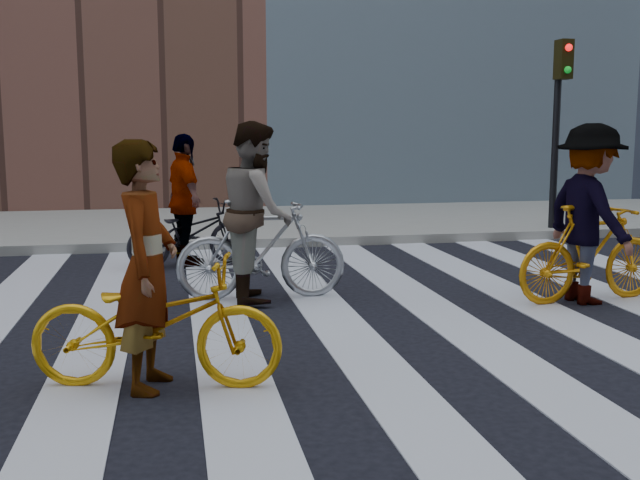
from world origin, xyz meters
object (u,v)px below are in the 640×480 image
object	(u,v)px
rider_right	(589,214)
rider_rear	(185,201)
traffic_signal	(559,103)
bike_silver_mid	(261,249)
bike_dark_rear	(190,233)
bike_yellow_left	(156,323)
rider_mid	(256,212)
rider_left	(147,266)
bike_yellow_right	(591,253)

from	to	relation	value
rider_right	rider_rear	xyz separation A→B (m)	(-4.18, 3.00, -0.06)
traffic_signal	bike_silver_mid	distance (m)	6.95
bike_dark_rear	traffic_signal	bearing A→B (deg)	-91.63
traffic_signal	bike_yellow_left	xyz separation A→B (m)	(-6.61, -6.50, -1.80)
bike_dark_rear	rider_mid	distance (m)	2.36
rider_left	rider_mid	size ratio (longest dim) A/B	0.92
rider_mid	rider_rear	world-z (taller)	rider_mid
bike_dark_rear	rider_left	bearing A→B (deg)	159.07
traffic_signal	rider_left	distance (m)	9.41
bike_yellow_left	rider_mid	bearing A→B (deg)	-8.05
bike_silver_mid	rider_left	size ratio (longest dim) A/B	1.04
rider_left	rider_rear	distance (m)	4.88
rider_mid	rider_rear	size ratio (longest dim) A/B	1.08
traffic_signal	rider_rear	xyz separation A→B (m)	(-6.31, -1.63, -1.38)
rider_rear	rider_mid	bearing A→B (deg)	-178.01
rider_right	rider_left	bearing A→B (deg)	105.64
bike_yellow_left	bike_silver_mid	bearing A→B (deg)	-8.98
bike_yellow_left	bike_yellow_right	distance (m)	4.90
bike_yellow_left	rider_right	bearing A→B (deg)	-54.48
bike_yellow_left	bike_yellow_right	bearing A→B (deg)	-54.70
bike_yellow_left	rider_mid	distance (m)	2.90
rider_left	traffic_signal	bearing A→B (deg)	-32.79
bike_yellow_right	bike_dark_rear	xyz separation A→B (m)	(-4.18, 3.00, -0.08)
bike_yellow_left	rider_left	world-z (taller)	rider_left
bike_yellow_left	bike_silver_mid	distance (m)	2.88
rider_mid	rider_right	world-z (taller)	rider_mid
bike_silver_mid	rider_mid	bearing A→B (deg)	91.43
bike_yellow_left	bike_yellow_right	xyz separation A→B (m)	(4.53, 1.86, 0.05)
bike_silver_mid	rider_mid	xyz separation A→B (m)	(-0.05, 0.00, 0.41)
rider_left	rider_right	xyz separation A→B (m)	(4.53, 1.86, 0.07)
bike_silver_mid	rider_left	distance (m)	2.92
rider_right	bike_yellow_left	bearing A→B (deg)	105.87
rider_left	rider_right	bearing A→B (deg)	-54.70
bike_dark_rear	bike_yellow_left	bearing A→B (deg)	159.65
bike_yellow_right	rider_left	distance (m)	4.95
traffic_signal	bike_silver_mid	bearing A→B (deg)	-145.35
bike_dark_rear	rider_right	distance (m)	5.13
bike_yellow_right	rider_mid	world-z (taller)	rider_mid
bike_yellow_left	traffic_signal	bearing A→B (deg)	-32.58
bike_silver_mid	rider_rear	size ratio (longest dim) A/B	1.03
bike_silver_mid	rider_right	world-z (taller)	rider_right
rider_mid	bike_yellow_left	bearing A→B (deg)	160.45
bike_silver_mid	rider_rear	xyz separation A→B (m)	(-0.77, 2.20, 0.34)
bike_dark_rear	rider_rear	bearing A→B (deg)	73.78
rider_mid	rider_rear	distance (m)	2.31
traffic_signal	rider_rear	bearing A→B (deg)	-165.52
bike_silver_mid	rider_mid	distance (m)	0.42
rider_rear	bike_silver_mid	bearing A→B (deg)	-176.84
bike_dark_rear	rider_left	world-z (taller)	rider_left
bike_yellow_right	rider_right	size ratio (longest dim) A/B	0.92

